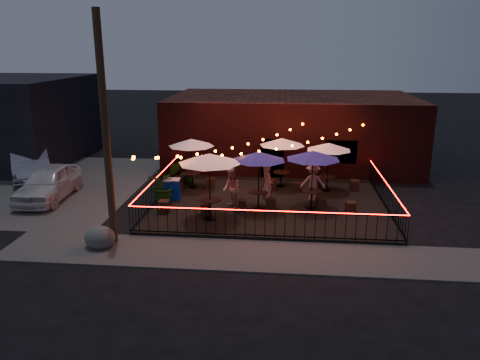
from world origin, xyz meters
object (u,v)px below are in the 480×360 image
object	(u,v)px
cafe_table_4	(313,156)
cooler	(172,189)
cafe_table_2	(259,157)
cafe_table_5	(329,147)
utility_pole	(106,133)
cafe_table_1	(191,143)
boulder	(100,238)
cafe_table_3	(282,143)
cafe_table_0	(209,159)

from	to	relation	value
cafe_table_4	cooler	world-z (taller)	cafe_table_4
cafe_table_2	cafe_table_5	size ratio (longest dim) A/B	1.06
utility_pole	cafe_table_4	world-z (taller)	utility_pole
cafe_table_1	boulder	bearing A→B (deg)	-105.26
utility_pole	cafe_table_5	xyz separation A→B (m)	(8.07, 6.56, -1.73)
cafe_table_3	boulder	size ratio (longest dim) A/B	2.55
utility_pole	boulder	size ratio (longest dim) A/B	8.12
cafe_table_2	cooler	bearing A→B (deg)	168.01
cafe_table_2	cafe_table_3	bearing A→B (deg)	74.70
cafe_table_0	cooler	bearing A→B (deg)	132.78
utility_pole	cafe_table_1	size ratio (longest dim) A/B	3.32
cafe_table_2	cafe_table_3	world-z (taller)	cafe_table_2
cafe_table_3	cafe_table_5	size ratio (longest dim) A/B	0.94
cafe_table_2	cafe_table_3	xyz separation A→B (m)	(0.92, 3.35, -0.06)
cafe_table_0	utility_pole	bearing A→B (deg)	-144.35
cafe_table_0	cafe_table_2	world-z (taller)	cafe_table_0
utility_pole	cafe_table_3	distance (m)	9.33
utility_pole	cafe_table_3	size ratio (longest dim) A/B	3.19
cooler	cafe_table_1	bearing A→B (deg)	71.09
cafe_table_5	cafe_table_3	bearing A→B (deg)	167.46
cafe_table_2	boulder	world-z (taller)	cafe_table_2
cafe_table_5	utility_pole	bearing A→B (deg)	-140.93
cafe_table_1	cooler	world-z (taller)	cafe_table_1
utility_pole	cafe_table_0	size ratio (longest dim) A/B	2.98
cafe_table_2	cafe_table_5	bearing A→B (deg)	42.81
utility_pole	cafe_table_4	bearing A→B (deg)	28.79
cafe_table_1	cafe_table_2	bearing A→B (deg)	-39.00
utility_pole	cafe_table_2	xyz separation A→B (m)	(4.98, 3.69, -1.59)
cooler	cafe_table_4	bearing A→B (deg)	-8.01
cooler	utility_pole	bearing A→B (deg)	-105.82
cafe_table_2	cafe_table_5	distance (m)	4.22
utility_pole	cafe_table_1	distance (m)	6.83
utility_pole	cafe_table_2	world-z (taller)	utility_pole
cafe_table_2	utility_pole	bearing A→B (deg)	-143.46
cafe_table_4	cafe_table_5	world-z (taller)	cafe_table_4
cafe_table_1	cafe_table_2	size ratio (longest dim) A/B	0.85
cafe_table_5	boulder	world-z (taller)	cafe_table_5
cafe_table_5	cafe_table_0	bearing A→B (deg)	-138.90
cafe_table_3	boulder	distance (m)	9.98
cafe_table_3	cafe_table_4	bearing A→B (deg)	-66.94
cafe_table_1	cooler	xyz separation A→B (m)	(-0.55, -1.90, -1.72)
cafe_table_4	cafe_table_5	distance (m)	2.74
utility_pole	cafe_table_1	xyz separation A→B (m)	(1.60, 6.43, -1.65)
cafe_table_0	cafe_table_1	distance (m)	4.46
cafe_table_3	cafe_table_4	distance (m)	3.35
boulder	cafe_table_4	bearing A→B (deg)	30.91
cafe_table_1	boulder	size ratio (longest dim) A/B	2.45
cafe_table_0	cafe_table_2	xyz separation A→B (m)	(1.83, 1.43, -0.19)
cafe_table_1	cafe_table_5	xyz separation A→B (m)	(6.47, 0.13, -0.08)
cafe_table_4	boulder	bearing A→B (deg)	-149.09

